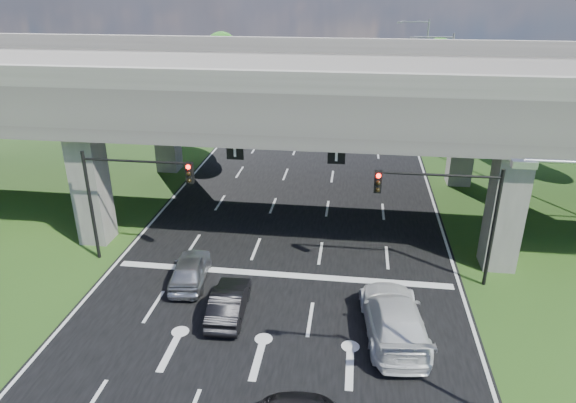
% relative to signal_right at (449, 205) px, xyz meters
% --- Properties ---
extents(ground, '(160.00, 160.00, 0.00)m').
position_rel_signal_right_xyz_m(ground, '(-7.82, -3.94, -4.19)').
color(ground, '#254717').
rests_on(ground, ground).
extents(road, '(18.00, 120.00, 0.03)m').
position_rel_signal_right_xyz_m(road, '(-7.82, 6.06, -4.17)').
color(road, black).
rests_on(road, ground).
extents(overpass, '(80.00, 15.00, 10.00)m').
position_rel_signal_right_xyz_m(overpass, '(-7.82, 8.06, 3.73)').
color(overpass, '#34312F').
rests_on(overpass, ground).
extents(warehouse, '(20.00, 10.00, 4.00)m').
position_rel_signal_right_xyz_m(warehouse, '(-33.82, 31.06, -2.19)').
color(warehouse, '#9E9E99').
rests_on(warehouse, ground).
extents(signal_right, '(5.76, 0.54, 6.00)m').
position_rel_signal_right_xyz_m(signal_right, '(0.00, 0.00, 0.00)').
color(signal_right, black).
rests_on(signal_right, ground).
extents(signal_left, '(5.76, 0.54, 6.00)m').
position_rel_signal_right_xyz_m(signal_left, '(-15.65, 0.00, 0.00)').
color(signal_left, black).
rests_on(signal_left, ground).
extents(streetlight_far, '(3.38, 0.25, 10.00)m').
position_rel_signal_right_xyz_m(streetlight_far, '(2.27, 20.06, 1.66)').
color(streetlight_far, gray).
rests_on(streetlight_far, ground).
extents(streetlight_beyond, '(3.38, 0.25, 10.00)m').
position_rel_signal_right_xyz_m(streetlight_beyond, '(2.27, 36.06, 1.66)').
color(streetlight_beyond, gray).
rests_on(streetlight_beyond, ground).
extents(tree_left_near, '(4.50, 4.50, 7.80)m').
position_rel_signal_right_xyz_m(tree_left_near, '(-21.78, 22.06, 0.63)').
color(tree_left_near, black).
rests_on(tree_left_near, ground).
extents(tree_left_mid, '(3.91, 3.90, 6.76)m').
position_rel_signal_right_xyz_m(tree_left_mid, '(-24.78, 30.06, -0.01)').
color(tree_left_mid, black).
rests_on(tree_left_mid, ground).
extents(tree_left_far, '(4.80, 4.80, 8.32)m').
position_rel_signal_right_xyz_m(tree_left_far, '(-20.78, 38.06, 0.95)').
color(tree_left_far, black).
rests_on(tree_left_far, ground).
extents(tree_right_near, '(4.20, 4.20, 7.28)m').
position_rel_signal_right_xyz_m(tree_right_near, '(5.22, 24.06, 0.31)').
color(tree_right_near, black).
rests_on(tree_right_near, ground).
extents(tree_right_mid, '(3.91, 3.90, 6.76)m').
position_rel_signal_right_xyz_m(tree_right_mid, '(8.22, 32.06, -0.01)').
color(tree_right_mid, black).
rests_on(tree_right_mid, ground).
extents(tree_right_far, '(4.50, 4.50, 7.80)m').
position_rel_signal_right_xyz_m(tree_right_far, '(4.22, 40.06, 0.63)').
color(tree_right_far, black).
rests_on(tree_right_far, ground).
extents(car_silver, '(2.18, 4.32, 1.41)m').
position_rel_signal_right_xyz_m(car_silver, '(-12.16, -1.67, -3.45)').
color(car_silver, '#A3A5AB').
rests_on(car_silver, road).
extents(car_dark, '(1.61, 4.10, 1.33)m').
position_rel_signal_right_xyz_m(car_dark, '(-9.62, -4.09, -3.49)').
color(car_dark, black).
rests_on(car_dark, road).
extents(car_white, '(3.03, 6.11, 1.71)m').
position_rel_signal_right_xyz_m(car_white, '(-2.49, -4.53, -3.30)').
color(car_white, silver).
rests_on(car_white, road).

